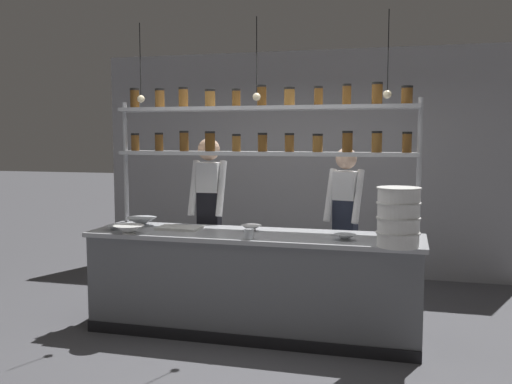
{
  "coord_description": "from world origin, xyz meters",
  "views": [
    {
      "loc": [
        1.33,
        -4.91,
        1.8
      ],
      "look_at": [
        -0.03,
        0.2,
        1.27
      ],
      "focal_mm": 40.0,
      "sensor_mm": 36.0,
      "label": 1
    }
  ],
  "objects_px": {
    "prep_bowl_far_left": "(115,228)",
    "prep_bowl_near_right": "(129,230)",
    "chef_left": "(209,211)",
    "prep_bowl_center_front": "(141,222)",
    "chef_center": "(345,219)",
    "cutting_board": "(180,228)",
    "prep_bowl_near_left": "(345,237)",
    "serving_cup_front": "(249,234)",
    "container_stack": "(398,217)",
    "spice_shelf_unit": "(263,134)",
    "prep_bowl_center_back": "(251,228)"
  },
  "relations": [
    {
      "from": "chef_left",
      "to": "prep_bowl_center_front",
      "type": "xyz_separation_m",
      "value": [
        -0.55,
        -0.43,
        -0.07
      ]
    },
    {
      "from": "prep_bowl_near_right",
      "to": "serving_cup_front",
      "type": "relative_size",
      "value": 3.04
    },
    {
      "from": "cutting_board",
      "to": "prep_bowl_center_front",
      "type": "bearing_deg",
      "value": 167.83
    },
    {
      "from": "prep_bowl_near_left",
      "to": "prep_bowl_center_back",
      "type": "distance_m",
      "value": 0.92
    },
    {
      "from": "cutting_board",
      "to": "chef_left",
      "type": "bearing_deg",
      "value": 78.1
    },
    {
      "from": "chef_center",
      "to": "prep_bowl_far_left",
      "type": "xyz_separation_m",
      "value": [
        -2.03,
        -0.97,
        -0.03
      ]
    },
    {
      "from": "chef_left",
      "to": "prep_bowl_center_front",
      "type": "relative_size",
      "value": 5.92
    },
    {
      "from": "container_stack",
      "to": "cutting_board",
      "type": "bearing_deg",
      "value": 170.13
    },
    {
      "from": "prep_bowl_far_left",
      "to": "spice_shelf_unit",
      "type": "bearing_deg",
      "value": 21.13
    },
    {
      "from": "cutting_board",
      "to": "prep_bowl_far_left",
      "type": "relative_size",
      "value": 2.41
    },
    {
      "from": "prep_bowl_center_back",
      "to": "serving_cup_front",
      "type": "relative_size",
      "value": 2.14
    },
    {
      "from": "prep_bowl_near_left",
      "to": "prep_bowl_near_right",
      "type": "height_order",
      "value": "prep_bowl_near_right"
    },
    {
      "from": "prep_bowl_far_left",
      "to": "prep_bowl_center_back",
      "type": "bearing_deg",
      "value": 13.17
    },
    {
      "from": "chef_left",
      "to": "prep_bowl_near_right",
      "type": "distance_m",
      "value": 0.99
    },
    {
      "from": "prep_bowl_near_right",
      "to": "prep_bowl_center_back",
      "type": "bearing_deg",
      "value": 23.09
    },
    {
      "from": "prep_bowl_near_right",
      "to": "container_stack",
      "type": "bearing_deg",
      "value": 0.19
    },
    {
      "from": "container_stack",
      "to": "prep_bowl_near_left",
      "type": "height_order",
      "value": "container_stack"
    },
    {
      "from": "container_stack",
      "to": "prep_bowl_far_left",
      "type": "distance_m",
      "value": 2.58
    },
    {
      "from": "prep_bowl_far_left",
      "to": "prep_bowl_near_right",
      "type": "bearing_deg",
      "value": -32.96
    },
    {
      "from": "chef_center",
      "to": "container_stack",
      "type": "xyz_separation_m",
      "value": [
        0.53,
        -1.11,
        0.19
      ]
    },
    {
      "from": "chef_center",
      "to": "prep_bowl_near_left",
      "type": "relative_size",
      "value": 9.01
    },
    {
      "from": "chef_left",
      "to": "prep_bowl_near_right",
      "type": "relative_size",
      "value": 6.35
    },
    {
      "from": "container_stack",
      "to": "prep_bowl_center_back",
      "type": "distance_m",
      "value": 1.41
    },
    {
      "from": "cutting_board",
      "to": "prep_bowl_center_front",
      "type": "distance_m",
      "value": 0.45
    },
    {
      "from": "chef_left",
      "to": "prep_bowl_near_left",
      "type": "bearing_deg",
      "value": -28.19
    },
    {
      "from": "spice_shelf_unit",
      "to": "serving_cup_front",
      "type": "distance_m",
      "value": 1.06
    },
    {
      "from": "cutting_board",
      "to": "prep_bowl_far_left",
      "type": "xyz_separation_m",
      "value": [
        -0.56,
        -0.21,
        0.01
      ]
    },
    {
      "from": "chef_center",
      "to": "cutting_board",
      "type": "distance_m",
      "value": 1.66
    },
    {
      "from": "container_stack",
      "to": "prep_bowl_far_left",
      "type": "xyz_separation_m",
      "value": [
        -2.57,
        0.14,
        -0.22
      ]
    },
    {
      "from": "chef_center",
      "to": "prep_bowl_near_left",
      "type": "distance_m",
      "value": 0.94
    },
    {
      "from": "spice_shelf_unit",
      "to": "chef_left",
      "type": "height_order",
      "value": "spice_shelf_unit"
    },
    {
      "from": "prep_bowl_center_front",
      "to": "prep_bowl_far_left",
      "type": "distance_m",
      "value": 0.33
    },
    {
      "from": "prep_bowl_center_back",
      "to": "prep_bowl_far_left",
      "type": "height_order",
      "value": "prep_bowl_center_back"
    },
    {
      "from": "prep_bowl_center_front",
      "to": "prep_bowl_center_back",
      "type": "xyz_separation_m",
      "value": [
        1.12,
        -0.02,
        -0.01
      ]
    },
    {
      "from": "container_stack",
      "to": "prep_bowl_center_back",
      "type": "relative_size",
      "value": 2.41
    },
    {
      "from": "cutting_board",
      "to": "prep_bowl_far_left",
      "type": "height_order",
      "value": "prep_bowl_far_left"
    },
    {
      "from": "chef_center",
      "to": "prep_bowl_near_right",
      "type": "bearing_deg",
      "value": -136.04
    },
    {
      "from": "spice_shelf_unit",
      "to": "prep_bowl_near_left",
      "type": "bearing_deg",
      "value": -29.17
    },
    {
      "from": "chef_center",
      "to": "prep_bowl_far_left",
      "type": "bearing_deg",
      "value": -142.13
    },
    {
      "from": "prep_bowl_near_right",
      "to": "prep_bowl_far_left",
      "type": "xyz_separation_m",
      "value": [
        -0.22,
        0.14,
        -0.02
      ]
    },
    {
      "from": "chef_left",
      "to": "prep_bowl_center_back",
      "type": "bearing_deg",
      "value": -40.61
    },
    {
      "from": "prep_bowl_near_right",
      "to": "prep_bowl_near_left",
      "type": "bearing_deg",
      "value": 5.44
    },
    {
      "from": "chef_left",
      "to": "prep_bowl_center_front",
      "type": "height_order",
      "value": "chef_left"
    },
    {
      "from": "chef_center",
      "to": "serving_cup_front",
      "type": "distance_m",
      "value": 1.3
    },
    {
      "from": "chef_left",
      "to": "prep_bowl_far_left",
      "type": "bearing_deg",
      "value": -135.14
    },
    {
      "from": "container_stack",
      "to": "prep_bowl_far_left",
      "type": "height_order",
      "value": "container_stack"
    },
    {
      "from": "prep_bowl_near_right",
      "to": "prep_bowl_far_left",
      "type": "distance_m",
      "value": 0.27
    },
    {
      "from": "serving_cup_front",
      "to": "prep_bowl_center_front",
      "type": "bearing_deg",
      "value": 160.14
    },
    {
      "from": "prep_bowl_near_left",
      "to": "prep_bowl_far_left",
      "type": "height_order",
      "value": "prep_bowl_near_left"
    },
    {
      "from": "container_stack",
      "to": "serving_cup_front",
      "type": "relative_size",
      "value": 5.16
    }
  ]
}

